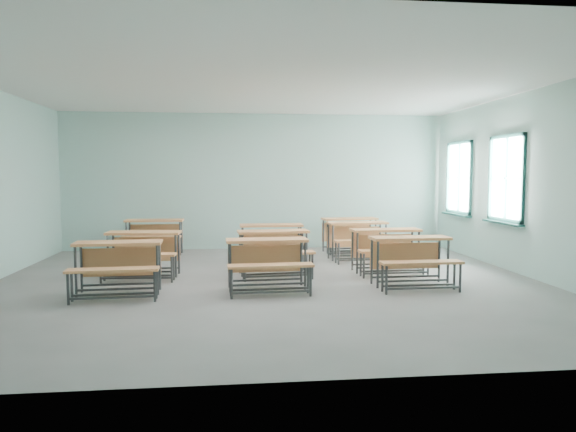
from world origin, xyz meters
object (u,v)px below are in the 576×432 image
desk_unit_r2c1 (272,238)px  desk_unit_r3c0 (154,231)px  desk_unit_r0c0 (117,260)px  desk_unit_r3c2 (351,229)px  desk_unit_r1c0 (143,247)px  desk_unit_r0c2 (412,254)px  desk_unit_r0c1 (268,256)px  desk_unit_r2c2 (359,235)px  desk_unit_r1c1 (274,246)px  desk_unit_r1c2 (387,244)px

desk_unit_r2c1 → desk_unit_r3c0: same height
desk_unit_r0c0 → desk_unit_r3c2: size_ratio=0.97×
desk_unit_r1c0 → desk_unit_r2c1: 2.55m
desk_unit_r0c2 → desk_unit_r3c2: same height
desk_unit_r0c1 → desk_unit_r1c0: same height
desk_unit_r0c0 → desk_unit_r2c2: 5.06m
desk_unit_r0c2 → desk_unit_r3c2: bearing=91.2°
desk_unit_r0c1 → desk_unit_r3c0: 4.31m
desk_unit_r3c0 → desk_unit_r0c0: bearing=-88.7°
desk_unit_r2c1 → desk_unit_r3c0: size_ratio=0.99×
desk_unit_r1c1 → desk_unit_r0c2: bearing=-33.9°
desk_unit_r0c0 → desk_unit_r0c1: bearing=-0.4°
desk_unit_r0c1 → desk_unit_r1c1: size_ratio=0.98×
desk_unit_r0c1 → desk_unit_r2c1: (0.24, 2.31, 0.00)m
desk_unit_r0c2 → desk_unit_r3c2: (-0.15, 3.59, 0.00)m
desk_unit_r1c2 → desk_unit_r3c0: size_ratio=1.01×
desk_unit_r0c1 → desk_unit_r2c2: bearing=49.0°
desk_unit_r1c0 → desk_unit_r1c1: size_ratio=0.98×
desk_unit_r1c0 → desk_unit_r2c1: bearing=27.9°
desk_unit_r3c2 → desk_unit_r1c0: bearing=-156.7°
desk_unit_r0c0 → desk_unit_r1c2: (4.45, 1.31, 0.00)m
desk_unit_r0c1 → desk_unit_r0c0: bearing=179.8°
desk_unit_r3c0 → desk_unit_r3c2: same height
desk_unit_r0c1 → desk_unit_r3c2: 4.20m
desk_unit_r0c2 → desk_unit_r1c0: (-4.36, 1.21, 0.00)m
desk_unit_r2c1 → desk_unit_r3c0: 2.84m
desk_unit_r0c1 → desk_unit_r3c2: bearing=56.8°
desk_unit_r1c2 → desk_unit_r1c0: bearing=178.4°
desk_unit_r0c0 → desk_unit_r2c1: same height
desk_unit_r1c0 → desk_unit_r1c2: size_ratio=1.02×
desk_unit_r3c2 → desk_unit_r2c1: bearing=-151.7°
desk_unit_r0c2 → desk_unit_r3c2: size_ratio=0.95×
desk_unit_r0c2 → desk_unit_r2c1: same height
desk_unit_r0c1 → desk_unit_r1c0: size_ratio=1.00×
desk_unit_r2c2 → desk_unit_r3c0: size_ratio=1.04×
desk_unit_r3c2 → desk_unit_r1c1: bearing=-134.8°
desk_unit_r2c2 → desk_unit_r3c0: 4.45m
desk_unit_r2c1 → desk_unit_r2c2: same height
desk_unit_r2c2 → desk_unit_r3c2: size_ratio=0.98×
desk_unit_r1c1 → desk_unit_r2c2: same height
desk_unit_r3c0 → desk_unit_r1c1: bearing=-45.0°
desk_unit_r0c2 → desk_unit_r1c2: same height
desk_unit_r0c1 → desk_unit_r0c2: size_ratio=1.02×
desk_unit_r0c0 → desk_unit_r1c2: bearing=13.6°
desk_unit_r0c0 → desk_unit_r0c1: size_ratio=1.00×
desk_unit_r0c0 → desk_unit_r2c1: size_ratio=1.03×
desk_unit_r1c0 → desk_unit_r3c2: bearing=32.4°
desk_unit_r0c1 → desk_unit_r0c2: same height
desk_unit_r1c1 → desk_unit_r3c0: (-2.45, 2.50, 0.00)m
desk_unit_r1c1 → desk_unit_r1c2: same height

